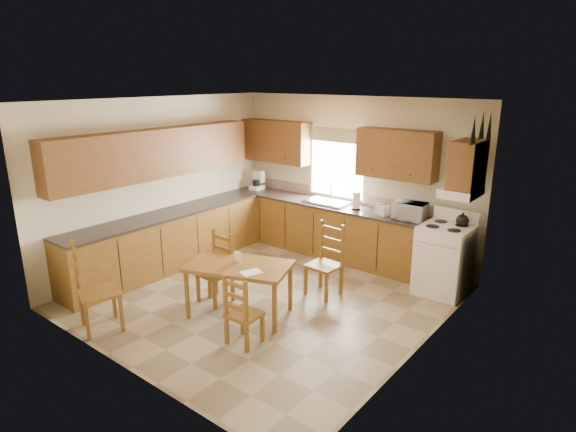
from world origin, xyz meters
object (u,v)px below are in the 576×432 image
Objects in this scene: chair_near_right at (244,310)px; microwave at (410,211)px; chair_far_left at (324,261)px; chair_far_right at (215,269)px; chair_near_left at (98,287)px; stove at (444,260)px; dining_table at (240,289)px.

microwave is at bearing -104.74° from chair_near_right.
chair_far_right is (-1.05, -1.10, -0.03)m from chair_far_left.
chair_near_left is 1.82m from chair_near_right.
chair_far_left is (-1.29, -1.13, 0.02)m from stove.
chair_far_right is at bearing -130.40° from chair_far_left.
dining_table is at bearing -108.05° from chair_near_left.
chair_near_left is at bearing 24.60° from chair_near_right.
chair_near_left reaches higher than dining_table.
chair_near_right is at bearing -113.46° from stove.
chair_near_left is 2.96m from chair_far_left.
chair_near_right is (0.54, -0.49, 0.08)m from dining_table.
chair_near_left reaches higher than chair_far_right.
dining_table is 0.54m from chair_far_right.
chair_near_right is at bearing -131.71° from chair_near_left.
dining_table is 1.35× the size of chair_far_right.
stove is 4.63m from chair_near_left.
microwave is 3.11m from chair_near_right.
chair_far_right reaches higher than chair_near_right.
chair_near_right is at bearing -106.53° from microwave.
stove reaches higher than chair_far_right.
microwave is 0.52× the size of chair_near_right.
microwave is 2.84m from dining_table.
stove is 1.14× the size of chair_near_right.
chair_far_left reaches higher than chair_far_right.
chair_far_right is at bearing 153.36° from dining_table.
microwave reaches higher than chair_near_left.
dining_table is 1.51× the size of chair_near_right.
dining_table is 0.74m from chair_near_right.
chair_far_right reaches higher than dining_table.
chair_far_left is at bearing -102.06° from chair_near_left.
dining_table is (-1.82, -2.28, -0.14)m from stove.
chair_near_left is at bearing -119.41° from chair_far_left.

